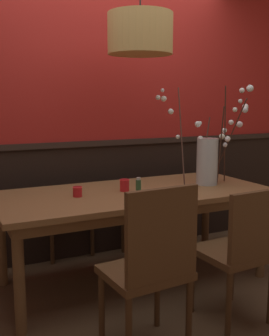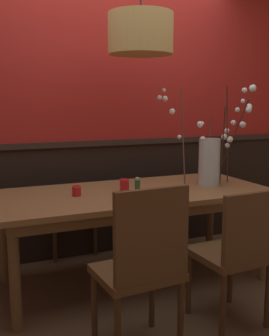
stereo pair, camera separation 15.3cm
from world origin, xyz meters
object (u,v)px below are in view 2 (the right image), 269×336
vase_with_blossoms (211,159)px  pendant_lamp (141,34)px  dining_table (134,200)px  chair_near_side_left (143,263)px  candle_holder_nearer_center (76,191)px  condiment_bottle (137,187)px  chair_far_side_right (131,191)px  chair_near_side_right (236,250)px  chair_far_side_left (66,197)px  candle_holder_nearer_edge (124,185)px

vase_with_blossoms → pendant_lamp: pendant_lamp is taller
dining_table → chair_near_side_left: bearing=-110.3°
chair_near_side_left → vase_with_blossoms: 1.38m
candle_holder_nearer_center → condiment_bottle: bearing=-19.9°
vase_with_blossoms → chair_near_side_left: bearing=-138.9°
dining_table → chair_near_side_left: size_ratio=2.14×
vase_with_blossoms → chair_far_side_right: bearing=110.1°
chair_near_side_right → condiment_bottle: (-0.36, 0.70, 0.29)m
chair_near_side_left → vase_with_blossoms: (0.99, 0.87, 0.40)m
chair_far_side_left → candle_holder_nearer_center: bearing=-98.0°
vase_with_blossoms → pendant_lamp: bearing=172.0°
chair_far_side_left → candle_holder_nearer_center: 0.91m
chair_far_side_right → candle_holder_nearer_center: bearing=-132.4°
chair_near_side_right → vase_with_blossoms: vase_with_blossoms is taller
chair_far_side_left → vase_with_blossoms: size_ratio=1.11×
candle_holder_nearer_edge → chair_near_side_left: bearing=-105.7°
condiment_bottle → dining_table: bearing=75.0°
chair_far_side_right → condiment_bottle: size_ratio=7.16×
pendant_lamp → vase_with_blossoms: bearing=-8.0°
chair_near_side_right → condiment_bottle: bearing=117.2°
dining_table → candle_holder_nearer_center: size_ratio=28.36×
chair_near_side_left → vase_with_blossoms: bearing=41.1°
dining_table → chair_near_side_left: 0.98m
candle_holder_nearer_center → chair_near_side_left: bearing=-82.5°
condiment_bottle → chair_near_side_left: bearing=-111.3°
chair_near_side_right → chair_far_side_left: 1.84m
vase_with_blossoms → condiment_bottle: (-0.70, -0.11, -0.16)m
chair_near_side_left → candle_holder_nearer_edge: size_ratio=10.51×
dining_table → chair_near_side_right: (0.32, -0.85, -0.15)m
chair_near_side_right → condiment_bottle: size_ratio=6.70×
chair_far_side_right → pendant_lamp: pendant_lamp is taller
candle_holder_nearer_edge → dining_table: bearing=-13.3°
chair_near_side_left → candle_holder_nearer_edge: chair_near_side_left is taller
candle_holder_nearer_edge → pendant_lamp: pendant_lamp is taller
condiment_bottle → pendant_lamp: pendant_lamp is taller
vase_with_blossoms → candle_holder_nearer_edge: bearing=175.2°
vase_with_blossoms → condiment_bottle: vase_with_blossoms is taller
chair_far_side_right → vase_with_blossoms: vase_with_blossoms is taller
chair_near_side_left → chair_far_side_left: size_ratio=1.08×
dining_table → chair_far_side_left: chair_far_side_left is taller
vase_with_blossoms → candle_holder_nearer_edge: size_ratio=8.72×
chair_far_side_left → condiment_bottle: (0.30, -1.02, 0.28)m
chair_far_side_right → pendant_lamp: size_ratio=0.85×
candle_holder_nearer_edge → chair_far_side_right: bearing=64.5°
vase_with_blossoms → condiment_bottle: 0.72m
candle_holder_nearer_edge → condiment_bottle: condiment_bottle is taller
chair_near_side_right → chair_far_side_left: (-0.66, 1.72, 0.02)m
dining_table → chair_far_side_left: (-0.33, 0.87, -0.14)m
vase_with_blossoms → candle_holder_nearer_edge: (-0.73, 0.06, -0.17)m
dining_table → vase_with_blossoms: bearing=-3.7°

